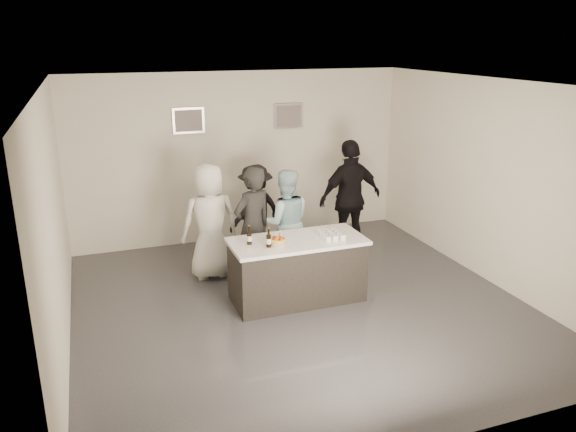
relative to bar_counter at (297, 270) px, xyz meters
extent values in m
plane|color=#3D3D42|center=(-0.03, -0.20, -0.45)|extent=(6.00, 6.00, 0.00)
plane|color=white|center=(-0.03, -0.20, 2.55)|extent=(6.00, 6.00, 0.00)
cube|color=silver|center=(-0.03, 2.80, 1.05)|extent=(6.00, 0.04, 3.00)
cube|color=silver|center=(-0.03, -3.20, 1.05)|extent=(6.00, 0.04, 3.00)
cube|color=silver|center=(-3.03, -0.20, 1.05)|extent=(0.04, 6.00, 3.00)
cube|color=silver|center=(2.97, -0.20, 1.05)|extent=(0.04, 6.00, 3.00)
cube|color=#B2B2B7|center=(-0.93, 2.77, 1.75)|extent=(0.54, 0.04, 0.44)
cube|color=#B2B2B7|center=(0.87, 2.77, 1.75)|extent=(0.54, 0.04, 0.44)
cube|color=white|center=(0.00, 0.00, 0.00)|extent=(1.86, 0.86, 0.90)
cylinder|color=yellow|center=(-0.32, -0.10, 0.49)|extent=(0.22, 0.22, 0.08)
cylinder|color=black|center=(-0.67, 0.04, 0.58)|extent=(0.07, 0.07, 0.26)
cylinder|color=black|center=(-0.46, -0.14, 0.58)|extent=(0.07, 0.07, 0.26)
cube|color=gold|center=(0.47, -0.07, 0.49)|extent=(0.30, 0.40, 0.08)
cube|color=pink|center=(-0.22, -0.27, 0.45)|extent=(0.24, 0.08, 0.01)
imported|color=black|center=(-0.43, 0.72, 0.45)|extent=(0.77, 0.65, 1.80)
imported|color=#AAD4DE|center=(0.16, 0.94, 0.38)|extent=(0.92, 0.78, 1.67)
imported|color=white|center=(-0.95, 1.21, 0.44)|extent=(0.88, 0.58, 1.77)
imported|color=black|center=(1.46, 1.36, 0.53)|extent=(1.20, 0.61, 1.96)
imported|color=black|center=(-0.04, 1.86, 0.33)|extent=(1.15, 0.90, 1.56)
camera|label=1|loc=(-2.57, -6.75, 3.10)|focal=35.00mm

